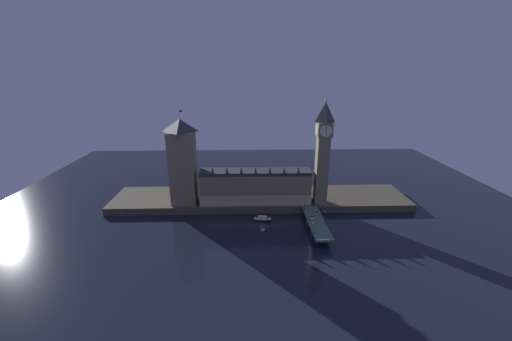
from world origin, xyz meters
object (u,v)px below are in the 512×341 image
car_northbound_lead (312,217)px  street_lamp_far (305,205)px  car_southbound_trail (317,213)px  boat_upstream (262,219)px  pedestrian_near_rail (314,232)px  pedestrian_mid_walk (326,223)px  street_lamp_near (314,226)px  street_lamp_mid (325,215)px  clock_tower (323,150)px  victoria_tower (183,161)px

car_northbound_lead → street_lamp_far: size_ratio=0.55×
car_southbound_trail → boat_upstream: car_southbound_trail is taller
car_northbound_lead → pedestrian_near_rail: bearing=-97.1°
pedestrian_mid_walk → street_lamp_near: street_lamp_near is taller
car_northbound_lead → street_lamp_mid: (7.47, -4.23, 3.93)m
car_northbound_lead → street_lamp_near: street_lamp_near is taller
clock_tower → street_lamp_far: clock_tower is taller
car_southbound_trail → street_lamp_far: size_ratio=0.55×
clock_tower → street_lamp_far: bearing=-130.6°
car_southbound_trail → street_lamp_near: size_ratio=0.55×
street_lamp_mid → car_southbound_trail: bearing=104.5°
street_lamp_near → boat_upstream: size_ratio=0.51×
pedestrian_near_rail → street_lamp_mid: (9.82, 14.64, 3.73)m
car_northbound_lead → street_lamp_mid: street_lamp_mid is taller
car_northbound_lead → boat_upstream: bearing=164.5°
boat_upstream → clock_tower: bearing=22.9°
victoria_tower → car_southbound_trail: size_ratio=17.15×
car_northbound_lead → street_lamp_far: street_lamp_far is taller
pedestrian_mid_walk → pedestrian_near_rail: bearing=-132.5°
street_lamp_far → car_southbound_trail: bearing=-28.5°
car_northbound_lead → boat_upstream: car_northbound_lead is taller
car_southbound_trail → boat_upstream: (-35.86, 2.23, -5.18)m
pedestrian_near_rail → street_lamp_far: size_ratio=0.23×
clock_tower → car_southbound_trail: clock_tower is taller
street_lamp_near → street_lamp_far: size_ratio=0.99×
pedestrian_mid_walk → clock_tower: bearing=83.7°
boat_upstream → victoria_tower: bearing=158.0°
victoria_tower → car_southbound_trail: victoria_tower is taller
pedestrian_near_rail → street_lamp_far: bearing=90.8°
car_northbound_lead → pedestrian_near_rail: (-2.36, -18.88, 0.20)m
car_southbound_trail → pedestrian_mid_walk: pedestrian_mid_walk is taller
pedestrian_near_rail → street_lamp_far: 29.58m
street_lamp_near → street_lamp_far: (-0.00, 29.44, 0.02)m
pedestrian_mid_walk → street_lamp_far: street_lamp_far is taller
victoria_tower → street_lamp_far: 89.54m
victoria_tower → pedestrian_mid_walk: (93.28, -39.50, -28.63)m
street_lamp_far → boat_upstream: 29.82m
boat_upstream → street_lamp_mid: bearing=-18.5°
boat_upstream → pedestrian_mid_walk: bearing=-24.3°
clock_tower → car_southbound_trail: (-6.22, -20.00, -37.35)m
car_northbound_lead → pedestrian_mid_walk: pedestrian_mid_walk is taller
pedestrian_near_rail → pedestrian_mid_walk: bearing=47.5°
victoria_tower → car_northbound_lead: (86.21, -30.90, -28.96)m
street_lamp_far → boat_upstream: (-28.39, -1.83, -8.93)m
pedestrian_near_rail → pedestrian_mid_walk: 13.94m
pedestrian_near_rail → car_southbound_trail: bearing=74.4°
street_lamp_mid → car_northbound_lead: bearing=150.4°
pedestrian_mid_walk → street_lamp_far: (-9.82, 19.09, 3.44)m
car_northbound_lead → street_lamp_near: bearing=-98.3°
car_northbound_lead → street_lamp_far: bearing=104.7°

